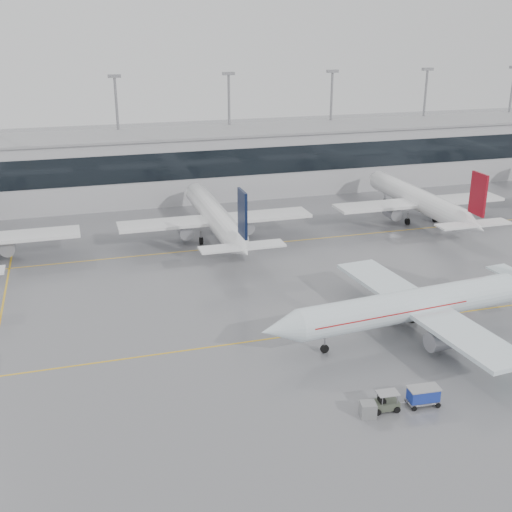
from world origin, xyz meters
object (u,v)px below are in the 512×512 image
object	(u,v)px
air_canada_jet	(420,304)
baggage_cart	(423,395)
baggage_tug	(385,404)
gse_unit	(368,410)

from	to	relation	value
air_canada_jet	baggage_cart	distance (m)	14.18
baggage_tug	baggage_cart	xyz separation A→B (m)	(3.59, -0.24, 0.41)
gse_unit	air_canada_jet	bearing A→B (deg)	57.36
air_canada_jet	gse_unit	bearing A→B (deg)	41.10
air_canada_jet	baggage_tug	bearing A→B (deg)	44.79
air_canada_jet	gse_unit	size ratio (longest dim) A/B	27.12
air_canada_jet	baggage_cart	size ratio (longest dim) A/B	12.21
baggage_tug	gse_unit	world-z (taller)	baggage_tug
baggage_tug	air_canada_jet	bearing A→B (deg)	53.96
baggage_cart	gse_unit	bearing A→B (deg)	-173.88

